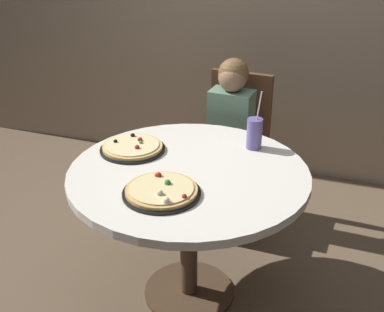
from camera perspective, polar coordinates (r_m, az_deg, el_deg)
name	(u,v)px	position (r m, az deg, el deg)	size (l,w,h in m)	color
ground_plane	(189,292)	(2.74, -0.35, -15.64)	(8.00, 8.00, 0.00)	brown
dining_table	(189,189)	(2.36, -0.39, -3.90)	(1.15, 1.15, 0.75)	silver
chair_wooden	(235,139)	(3.18, 5.08, 2.02)	(0.43, 0.43, 0.95)	brown
diner_child	(226,157)	(3.04, 3.97, -0.07)	(0.28, 0.42, 1.08)	#3F4766
pizza_veggie	(162,191)	(2.11, -3.57, -4.10)	(0.34, 0.34, 0.05)	black
pizza_cheese	(133,147)	(2.51, -6.96, 1.01)	(0.33, 0.33, 0.05)	black
soda_cup	(254,133)	(2.51, 7.31, 2.64)	(0.08, 0.08, 0.31)	#6659A5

